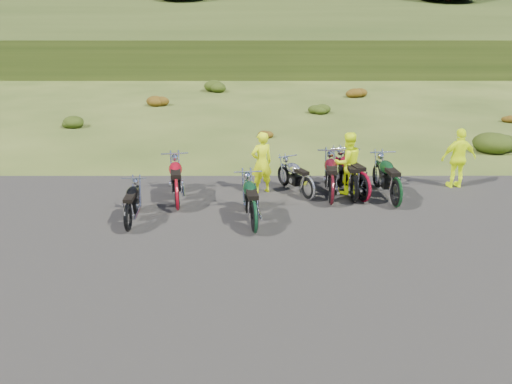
{
  "coord_description": "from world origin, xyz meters",
  "views": [
    {
      "loc": [
        -0.75,
        -11.04,
        4.91
      ],
      "look_at": [
        -0.74,
        0.41,
        0.78
      ],
      "focal_mm": 35.0,
      "sensor_mm": 36.0,
      "label": 1
    }
  ],
  "objects_px": {
    "motorcycle_0": "(129,232)",
    "person_middle": "(262,164)",
    "motorcycle_7": "(395,208)",
    "motorcycle_3": "(307,200)"
  },
  "relations": [
    {
      "from": "motorcycle_3",
      "to": "motorcycle_7",
      "type": "bearing_deg",
      "value": -131.73
    },
    {
      "from": "motorcycle_0",
      "to": "person_middle",
      "type": "height_order",
      "value": "person_middle"
    },
    {
      "from": "motorcycle_3",
      "to": "motorcycle_7",
      "type": "xyz_separation_m",
      "value": [
        2.28,
        -0.56,
        0.0
      ]
    },
    {
      "from": "motorcycle_0",
      "to": "motorcycle_3",
      "type": "bearing_deg",
      "value": -67.2
    },
    {
      "from": "motorcycle_0",
      "to": "person_middle",
      "type": "distance_m",
      "value": 4.27
    },
    {
      "from": "motorcycle_0",
      "to": "motorcycle_7",
      "type": "xyz_separation_m",
      "value": [
        6.72,
        1.55,
        0.0
      ]
    },
    {
      "from": "motorcycle_3",
      "to": "motorcycle_0",
      "type": "bearing_deg",
      "value": 87.45
    },
    {
      "from": "motorcycle_0",
      "to": "motorcycle_3",
      "type": "xyz_separation_m",
      "value": [
        4.44,
        2.11,
        0.0
      ]
    },
    {
      "from": "motorcycle_7",
      "to": "person_middle",
      "type": "relative_size",
      "value": 1.3
    },
    {
      "from": "motorcycle_0",
      "to": "person_middle",
      "type": "relative_size",
      "value": 1.08
    }
  ]
}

